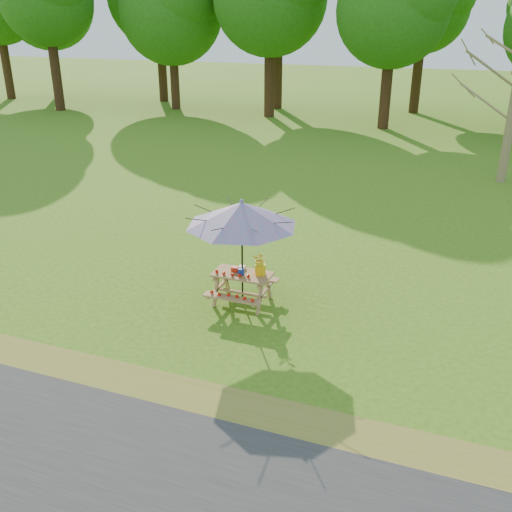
% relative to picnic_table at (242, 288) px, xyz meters
% --- Properties ---
extents(ground, '(120.00, 120.00, 0.00)m').
position_rel_picnic_table_xyz_m(ground, '(-3.75, -0.60, -0.33)').
color(ground, '#3C6A14').
rests_on(ground, ground).
extents(picnic_table, '(1.20, 1.32, 0.67)m').
position_rel_picnic_table_xyz_m(picnic_table, '(0.00, 0.00, 0.00)').
color(picnic_table, '#A97D4C').
rests_on(picnic_table, ground).
extents(patio_umbrella, '(2.53, 2.53, 2.26)m').
position_rel_picnic_table_xyz_m(patio_umbrella, '(0.00, 0.00, 1.62)').
color(patio_umbrella, black).
rests_on(patio_umbrella, ground).
extents(produce_bins, '(0.31, 0.39, 0.13)m').
position_rel_picnic_table_xyz_m(produce_bins, '(-0.08, 0.04, 0.40)').
color(produce_bins, red).
rests_on(produce_bins, picnic_table).
extents(tomatoes_row, '(0.77, 0.13, 0.07)m').
position_rel_picnic_table_xyz_m(tomatoes_row, '(-0.15, -0.18, 0.38)').
color(tomatoes_row, red).
rests_on(tomatoes_row, picnic_table).
extents(flower_bucket, '(0.30, 0.26, 0.48)m').
position_rel_picnic_table_xyz_m(flower_bucket, '(0.36, 0.09, 0.60)').
color(flower_bucket, yellow).
rests_on(flower_bucket, picnic_table).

